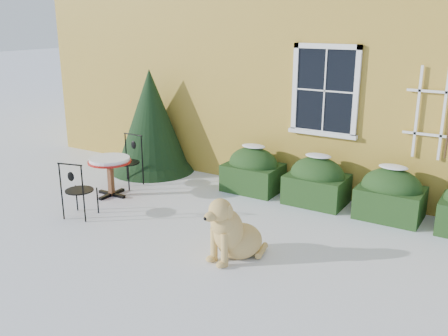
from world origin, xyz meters
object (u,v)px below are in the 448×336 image
Objects in this scene: patio_chair_far at (129,161)px; dog at (232,233)px; patio_chair_near at (78,189)px; bistro_table at (110,164)px; evergreen_shrub at (152,131)px.

patio_chair_far is 3.75m from dog.
patio_chair_far reaches higher than patio_chair_near.
patio_chair_near is 2.95m from dog.
bistro_table is at bearing -78.74° from patio_chair_far.
patio_chair_near is at bearing -76.30° from patio_chair_far.
dog is at bearing -17.15° from bistro_table.
patio_chair_far is (-0.13, 0.65, -0.11)m from bistro_table.
patio_chair_near is at bearing -76.28° from evergreen_shrub.
patio_chair_near reaches higher than bistro_table.
patio_chair_near is 0.96× the size of dog.
dog is at bearing 166.12° from patio_chair_near.
bistro_table is 3.40m from dog.
patio_chair_far reaches higher than dog.
bistro_table is at bearing -179.42° from dog.
evergreen_shrub is 2.15× the size of dog.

